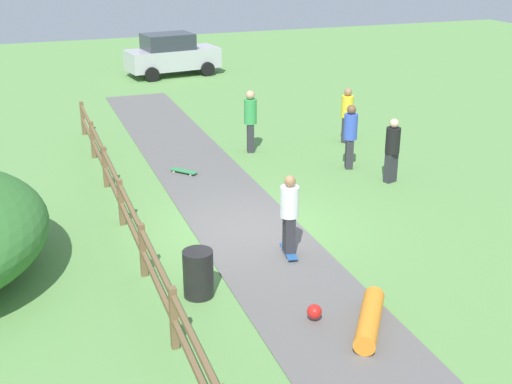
{
  "coord_description": "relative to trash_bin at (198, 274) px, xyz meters",
  "views": [
    {
      "loc": [
        -4.47,
        -12.84,
        6.26
      ],
      "look_at": [
        0.1,
        -0.23,
        1.0
      ],
      "focal_mm": 46.76,
      "sensor_mm": 36.0,
      "label": 1
    }
  ],
  "objects": [
    {
      "name": "skateboard_loose",
      "position": [
        1.35,
        6.51,
        -0.36
      ],
      "size": [
        0.66,
        0.74,
        0.08
      ],
      "color": "#338C4C",
      "rests_on": "asphalt_path"
    },
    {
      "name": "skater_riding",
      "position": [
        2.18,
        0.95,
        0.53
      ],
      "size": [
        0.43,
        0.82,
        1.73
      ],
      "color": "#265999",
      "rests_on": "asphalt_path"
    },
    {
      "name": "ground_plane",
      "position": [
        1.8,
        2.38,
        -0.45
      ],
      "size": [
        60.0,
        60.0,
        0.0
      ],
      "primitive_type": "plane",
      "color": "#60934C"
    },
    {
      "name": "parked_car_silver",
      "position": [
        4.17,
        19.9,
        0.51
      ],
      "size": [
        4.39,
        2.44,
        1.92
      ],
      "color": "#B7B7BC",
      "rests_on": "ground_plane"
    },
    {
      "name": "bystander_blue",
      "position": [
        5.87,
        5.43,
        0.56
      ],
      "size": [
        0.49,
        0.49,
        1.82
      ],
      "color": "#2D2D33",
      "rests_on": "ground_plane"
    },
    {
      "name": "bystander_green",
      "position": [
        3.76,
        7.79,
        0.6
      ],
      "size": [
        0.47,
        0.47,
        1.89
      ],
      "color": "#2D2D33",
      "rests_on": "ground_plane"
    },
    {
      "name": "asphalt_path",
      "position": [
        1.8,
        2.38,
        -0.44
      ],
      "size": [
        2.4,
        28.0,
        0.02
      ],
      "primitive_type": "cube",
      "color": "#605E5B",
      "rests_on": "ground_plane"
    },
    {
      "name": "bystander_yellow",
      "position": [
        6.94,
        7.7,
        0.51
      ],
      "size": [
        0.54,
        0.54,
        1.74
      ],
      "color": "#2D2D33",
      "rests_on": "ground_plane"
    },
    {
      "name": "trash_bin",
      "position": [
        0.0,
        0.0,
        0.0
      ],
      "size": [
        0.56,
        0.56,
        0.9
      ],
      "primitive_type": "cylinder",
      "color": "black",
      "rests_on": "ground_plane"
    },
    {
      "name": "skater_fallen",
      "position": [
        2.33,
        -2.03,
        -0.25
      ],
      "size": [
        1.52,
        1.55,
        0.36
      ],
      "color": "orange",
      "rests_on": "asphalt_path"
    },
    {
      "name": "bystander_black",
      "position": [
        6.4,
        4.05,
        0.51
      ],
      "size": [
        0.48,
        0.48,
        1.74
      ],
      "color": "#2D2D33",
      "rests_on": "ground_plane"
    },
    {
      "name": "wooden_fence",
      "position": [
        -0.8,
        2.38,
        0.22
      ],
      "size": [
        0.12,
        18.12,
        1.1
      ],
      "color": "brown",
      "rests_on": "ground_plane"
    }
  ]
}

